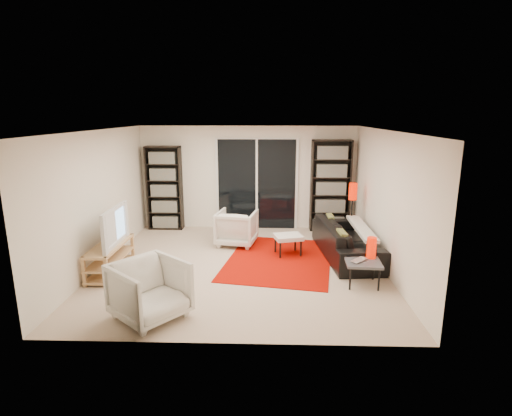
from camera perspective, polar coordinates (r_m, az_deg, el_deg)
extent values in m
plane|color=beige|center=(7.28, -2.06, -8.22)|extent=(5.00, 5.00, 0.00)
cube|color=white|center=(9.38, -1.11, 4.32)|extent=(5.00, 0.02, 2.40)
cube|color=white|center=(4.52, -4.30, -5.75)|extent=(5.00, 0.02, 2.40)
cube|color=white|center=(7.52, -21.52, 1.10)|extent=(0.02, 5.00, 2.40)
cube|color=white|center=(7.20, 18.12, 0.86)|extent=(0.02, 5.00, 2.40)
cube|color=white|center=(6.77, -2.24, 11.02)|extent=(5.00, 5.00, 0.02)
cube|color=white|center=(9.36, 0.11, 3.38)|extent=(1.92, 0.06, 2.16)
cube|color=black|center=(9.33, 0.10, 3.35)|extent=(1.80, 0.02, 2.10)
cube|color=white|center=(9.32, 0.10, 3.33)|extent=(0.05, 0.02, 2.10)
cube|color=black|center=(9.56, -12.92, 2.79)|extent=(0.80, 0.30, 1.95)
cube|color=#9F6A2F|center=(9.54, -12.95, 2.77)|extent=(0.70, 0.22, 1.85)
cube|color=black|center=(9.34, 10.58, 3.13)|extent=(0.90, 0.30, 2.10)
cube|color=#9F6A2F|center=(9.32, 10.60, 3.11)|extent=(0.80, 0.22, 2.00)
cube|color=tan|center=(7.27, -20.23, -5.06)|extent=(0.42, 1.31, 0.04)
cube|color=tan|center=(7.35, -20.09, -6.77)|extent=(0.42, 1.31, 0.03)
cube|color=tan|center=(7.41, -19.97, -8.15)|extent=(0.42, 1.31, 0.04)
cube|color=tan|center=(6.89, -23.36, -8.40)|extent=(0.05, 0.05, 0.50)
cube|color=tan|center=(7.95, -19.67, -5.21)|extent=(0.05, 0.05, 0.50)
cube|color=tan|center=(6.75, -20.57, -8.60)|extent=(0.05, 0.05, 0.50)
cube|color=tan|center=(7.83, -17.22, -5.31)|extent=(0.05, 0.05, 0.50)
imported|color=black|center=(7.17, -20.30, -2.45)|extent=(0.17, 1.13, 0.65)
cube|color=#A60A00|center=(7.57, 3.36, -7.32)|extent=(2.27, 2.81, 0.01)
imported|color=black|center=(7.83, 12.79, -4.46)|extent=(1.07, 2.29, 0.65)
imported|color=silver|center=(8.30, -2.77, -2.83)|extent=(0.90, 0.92, 0.72)
imported|color=silver|center=(5.57, -14.93, -11.31)|extent=(1.21, 1.20, 0.79)
cube|color=silver|center=(7.72, 4.62, -4.14)|extent=(0.60, 0.54, 0.08)
cylinder|color=black|center=(7.57, 3.48, -6.07)|extent=(0.04, 0.04, 0.32)
cylinder|color=black|center=(7.87, 2.79, -5.28)|extent=(0.04, 0.04, 0.32)
cylinder|color=black|center=(7.69, 6.43, -5.82)|extent=(0.04, 0.04, 0.32)
cylinder|color=black|center=(7.99, 5.63, -5.05)|extent=(0.04, 0.04, 0.32)
cube|color=#46474B|center=(6.60, 15.04, -7.48)|extent=(0.58, 0.58, 0.04)
cylinder|color=black|center=(6.44, 13.32, -9.75)|extent=(0.03, 0.03, 0.38)
cylinder|color=black|center=(6.84, 12.83, -8.32)|extent=(0.03, 0.03, 0.38)
cylinder|color=black|center=(6.51, 17.17, -9.72)|extent=(0.03, 0.03, 0.38)
cylinder|color=black|center=(6.91, 16.45, -8.31)|extent=(0.03, 0.03, 0.38)
imported|color=silver|center=(6.55, 14.84, -7.33)|extent=(0.38, 0.38, 0.03)
cylinder|color=red|center=(6.71, 16.17, -5.46)|extent=(0.15, 0.15, 0.34)
cylinder|color=black|center=(8.74, 13.29, -4.72)|extent=(0.19, 0.19, 0.03)
cylinder|color=black|center=(8.61, 13.46, -1.77)|extent=(0.03, 0.03, 0.96)
cylinder|color=red|center=(8.47, 13.68, 2.32)|extent=(0.17, 0.17, 0.35)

